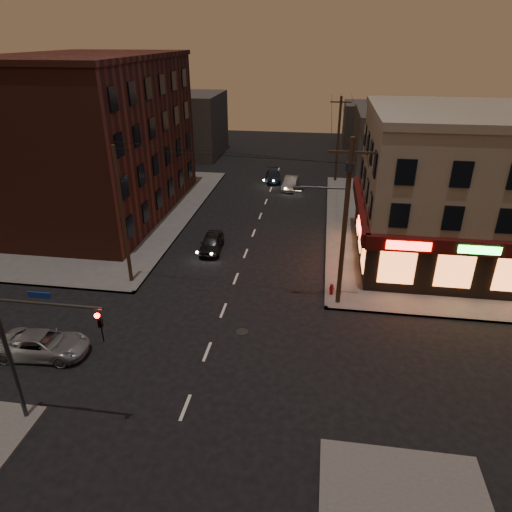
% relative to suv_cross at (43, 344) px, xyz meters
% --- Properties ---
extents(ground, '(120.00, 120.00, 0.00)m').
position_rel_suv_cross_xyz_m(ground, '(8.23, 1.44, -0.64)').
color(ground, black).
rests_on(ground, ground).
extents(sidewalk_ne, '(24.00, 28.00, 0.15)m').
position_rel_suv_cross_xyz_m(sidewalk_ne, '(26.23, 20.44, -0.56)').
color(sidewalk_ne, '#514F4C').
rests_on(sidewalk_ne, ground).
extents(sidewalk_nw, '(24.00, 28.00, 0.15)m').
position_rel_suv_cross_xyz_m(sidewalk_nw, '(-9.77, 20.44, -0.56)').
color(sidewalk_nw, '#514F4C').
rests_on(sidewalk_nw, ground).
extents(pizza_building, '(15.85, 12.85, 10.50)m').
position_rel_suv_cross_xyz_m(pizza_building, '(24.16, 14.87, 4.71)').
color(pizza_building, gray).
rests_on(pizza_building, sidewalk_ne).
extents(brick_apartment, '(12.00, 20.00, 13.00)m').
position_rel_suv_cross_xyz_m(brick_apartment, '(-6.27, 20.44, 6.01)').
color(brick_apartment, '#492017').
rests_on(brick_apartment, sidewalk_nw).
extents(bg_building_ne_a, '(10.00, 12.00, 7.00)m').
position_rel_suv_cross_xyz_m(bg_building_ne_a, '(22.23, 39.44, 2.86)').
color(bg_building_ne_a, '#3F3D3A').
rests_on(bg_building_ne_a, ground).
extents(bg_building_nw, '(9.00, 10.00, 8.00)m').
position_rel_suv_cross_xyz_m(bg_building_nw, '(-4.77, 43.44, 3.36)').
color(bg_building_nw, '#3F3D3A').
rests_on(bg_building_nw, ground).
extents(bg_building_ne_b, '(8.00, 8.00, 6.00)m').
position_rel_suv_cross_xyz_m(bg_building_ne_b, '(20.23, 53.44, 2.36)').
color(bg_building_ne_b, '#3F3D3A').
rests_on(bg_building_ne_b, ground).
extents(utility_pole_main, '(4.20, 0.44, 10.00)m').
position_rel_suv_cross_xyz_m(utility_pole_main, '(14.91, 7.24, 5.12)').
color(utility_pole_main, '#382619').
rests_on(utility_pole_main, sidewalk_ne).
extents(utility_pole_far, '(0.26, 0.26, 9.00)m').
position_rel_suv_cross_xyz_m(utility_pole_far, '(15.03, 33.44, 4.01)').
color(utility_pole_far, '#382619').
rests_on(utility_pole_far, sidewalk_ne).
extents(utility_pole_west, '(0.24, 0.24, 9.00)m').
position_rel_suv_cross_xyz_m(utility_pole_west, '(1.43, 7.94, 4.01)').
color(utility_pole_west, '#382619').
rests_on(utility_pole_west, sidewalk_nw).
extents(traffic_signal, '(4.49, 0.32, 6.47)m').
position_rel_suv_cross_xyz_m(traffic_signal, '(2.66, -4.16, 3.52)').
color(traffic_signal, '#333538').
rests_on(traffic_signal, ground).
extents(suv_cross, '(4.69, 2.36, 1.27)m').
position_rel_suv_cross_xyz_m(suv_cross, '(0.00, 0.00, 0.00)').
color(suv_cross, gray).
rests_on(suv_cross, ground).
extents(sedan_near, '(1.78, 3.89, 1.30)m').
position_rel_suv_cross_xyz_m(sedan_near, '(5.58, 13.59, 0.01)').
color(sedan_near, black).
rests_on(sedan_near, ground).
extents(sedan_mid, '(1.69, 4.02, 1.29)m').
position_rel_suv_cross_xyz_m(sedan_mid, '(10.30, 29.93, 0.01)').
color(sedan_mid, slate).
rests_on(sedan_mid, ground).
extents(sedan_far, '(2.17, 4.21, 1.17)m').
position_rel_suv_cross_xyz_m(sedan_far, '(8.12, 32.45, -0.05)').
color(sedan_far, black).
rests_on(sedan_far, ground).
extents(fire_hydrant, '(0.32, 0.32, 0.73)m').
position_rel_suv_cross_xyz_m(fire_hydrant, '(14.63, 8.09, -0.09)').
color(fire_hydrant, maroon).
rests_on(fire_hydrant, sidewalk_ne).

